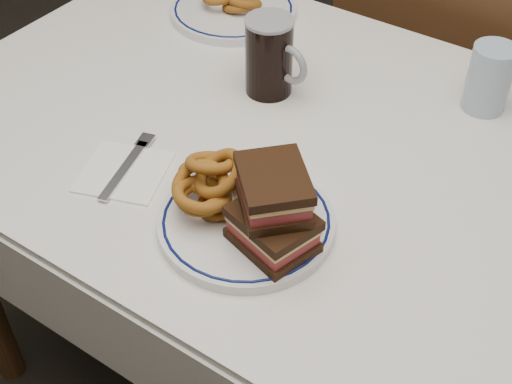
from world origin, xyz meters
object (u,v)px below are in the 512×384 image
Objects in this scene: far_plate at (233,10)px; main_plate at (246,222)px; reuben_sandwich at (273,210)px; beer_mug at (270,56)px; chair_far at (433,68)px.

main_plate is at bearing -52.67° from far_plate.
beer_mug is at bearing 124.00° from reuben_sandwich.
reuben_sandwich is 1.02× the size of beer_mug.
reuben_sandwich is (0.05, -0.01, 0.06)m from main_plate.
reuben_sandwich is 0.68m from far_plate.
far_plate is (-0.44, 0.51, -0.06)m from reuben_sandwich.
beer_mug is at bearing 117.84° from main_plate.
far_plate is at bearing -128.31° from chair_far.
beer_mug is 0.55× the size of far_plate.
far_plate is at bearing 138.88° from beer_mug.
chair_far reaches higher than far_plate.
far_plate is (-0.22, 0.19, -0.06)m from beer_mug.
beer_mug reaches higher than far_plate.
beer_mug is at bearing -41.12° from far_plate.
chair_far is at bearing 80.43° from beer_mug.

